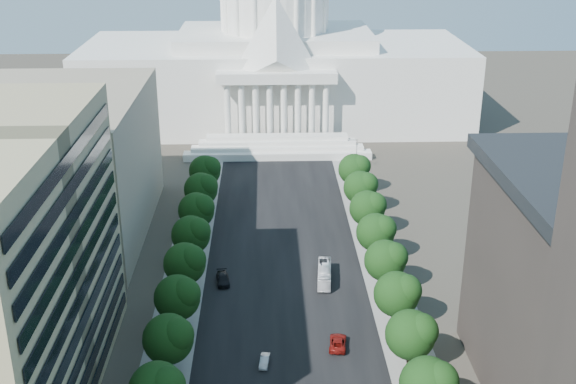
{
  "coord_description": "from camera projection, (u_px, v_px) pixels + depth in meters",
  "views": [
    {
      "loc": [
        -3.19,
        -43.23,
        65.91
      ],
      "look_at": [
        0.64,
        76.44,
        17.92
      ],
      "focal_mm": 45.0,
      "sensor_mm": 36.0,
      "label": 1
    }
  ],
  "objects": [
    {
      "name": "tree_r_e",
      "position": [
        399.0,
        293.0,
        118.35
      ],
      "size": [
        7.79,
        7.6,
        9.97
      ],
      "color": "#33261C",
      "rests_on": "ground"
    },
    {
      "name": "streetlight_f",
      "position": [
        354.0,
        151.0,
        188.39
      ],
      "size": [
        2.61,
        0.44,
        9.0
      ],
      "color": "gray",
      "rests_on": "ground"
    },
    {
      "name": "tree_r_d",
      "position": [
        413.0,
        334.0,
        107.22
      ],
      "size": [
        7.79,
        7.6,
        9.97
      ],
      "color": "#33261C",
      "rests_on": "ground"
    },
    {
      "name": "tree_r_i",
      "position": [
        362.0,
        187.0,
        162.88
      ],
      "size": [
        7.79,
        7.6,
        9.97
      ],
      "color": "#33261C",
      "rests_on": "ground"
    },
    {
      "name": "tree_r_c",
      "position": [
        430.0,
        383.0,
        96.08
      ],
      "size": [
        7.79,
        7.6,
        9.97
      ],
      "color": "#33261C",
      "rests_on": "ground"
    },
    {
      "name": "tree_l_e",
      "position": [
        179.0,
        297.0,
        117.28
      ],
      "size": [
        7.79,
        7.6,
        9.97
      ],
      "color": "#33261C",
      "rests_on": "ground"
    },
    {
      "name": "city_bus",
      "position": [
        324.0,
        274.0,
        135.01
      ],
      "size": [
        3.27,
        10.36,
        2.84
      ],
      "primitive_type": "imported",
      "rotation": [
        0.0,
        0.0,
        -0.09
      ],
      "color": "white",
      "rests_on": "ground"
    },
    {
      "name": "tree_l_i",
      "position": [
        202.0,
        188.0,
        161.81
      ],
      "size": [
        7.79,
        7.6,
        9.97
      ],
      "color": "#33261C",
      "rests_on": "ground"
    },
    {
      "name": "capitol",
      "position": [
        275.0,
        59.0,
        228.81
      ],
      "size": [
        120.0,
        56.0,
        73.0
      ],
      "color": "white",
      "rests_on": "ground"
    },
    {
      "name": "car_red",
      "position": [
        338.0,
        343.0,
        115.03
      ],
      "size": [
        3.34,
        5.97,
        1.58
      ],
      "primitive_type": "imported",
      "rotation": [
        0.0,
        0.0,
        3.01
      ],
      "color": "maroon",
      "rests_on": "ground"
    },
    {
      "name": "tree_l_f",
      "position": [
        186.0,
        263.0,
        128.41
      ],
      "size": [
        7.79,
        7.6,
        9.97
      ],
      "color": "#33261C",
      "rests_on": "ground"
    },
    {
      "name": "office_block_left_far",
      "position": [
        52.0,
        166.0,
        150.49
      ],
      "size": [
        38.0,
        52.0,
        30.0
      ],
      "primitive_type": "cube",
      "color": "gray",
      "rests_on": "ground"
    },
    {
      "name": "tree_l_d",
      "position": [
        170.0,
        338.0,
        106.15
      ],
      "size": [
        7.79,
        7.6,
        9.97
      ],
      "color": "#33261C",
      "rests_on": "ground"
    },
    {
      "name": "road_asphalt",
      "position": [
        283.0,
        248.0,
        148.22
      ],
      "size": [
        30.0,
        260.0,
        0.01
      ],
      "primitive_type": "cube",
      "color": "black",
      "rests_on": "ground"
    },
    {
      "name": "tree_r_f",
      "position": [
        387.0,
        260.0,
        129.48
      ],
      "size": [
        7.79,
        7.6,
        9.97
      ],
      "color": "#33261C",
      "rests_on": "ground"
    },
    {
      "name": "sidewalk_right",
      "position": [
        375.0,
        247.0,
        148.78
      ],
      "size": [
        8.0,
        260.0,
        0.02
      ],
      "primitive_type": "cube",
      "color": "gray",
      "rests_on": "ground"
    },
    {
      "name": "tree_l_j",
      "position": [
        206.0,
        170.0,
        172.95
      ],
      "size": [
        7.79,
        7.6,
        9.97
      ],
      "color": "#33261C",
      "rests_on": "ground"
    },
    {
      "name": "streetlight_c",
      "position": [
        408.0,
        296.0,
        118.81
      ],
      "size": [
        2.61,
        0.44,
        9.0
      ],
      "color": "gray",
      "rests_on": "ground"
    },
    {
      "name": "tree_r_g",
      "position": [
        377.0,
        231.0,
        140.62
      ],
      "size": [
        7.79,
        7.6,
        9.97
      ],
      "color": "#33261C",
      "rests_on": "ground"
    },
    {
      "name": "tree_l_h",
      "position": [
        198.0,
        209.0,
        150.68
      ],
      "size": [
        7.79,
        7.6,
        9.97
      ],
      "color": "#33261C",
      "rests_on": "ground"
    },
    {
      "name": "sidewalk_left",
      "position": [
        190.0,
        250.0,
        147.65
      ],
      "size": [
        8.0,
        260.0,
        0.02
      ],
      "primitive_type": "cube",
      "color": "gray",
      "rests_on": "ground"
    },
    {
      "name": "streetlight_d",
      "position": [
        384.0,
        232.0,
        142.0
      ],
      "size": [
        2.61,
        0.44,
        9.0
      ],
      "color": "gray",
      "rests_on": "ground"
    },
    {
      "name": "tree_r_h",
      "position": [
        369.0,
        207.0,
        151.75
      ],
      "size": [
        7.79,
        7.6,
        9.97
      ],
      "color": "#33261C",
      "rests_on": "ground"
    },
    {
      "name": "streetlight_e",
      "position": [
        367.0,
        186.0,
        165.2
      ],
      "size": [
        2.61,
        0.44,
        9.0
      ],
      "color": "gray",
      "rests_on": "ground"
    },
    {
      "name": "tree_l_g",
      "position": [
        192.0,
        234.0,
        139.55
      ],
      "size": [
        7.79,
        7.6,
        9.97
      ],
      "color": "#33261C",
      "rests_on": "ground"
    },
    {
      "name": "tree_r_j",
      "position": [
        355.0,
        168.0,
        174.01
      ],
      "size": [
        7.79,
        7.6,
        9.97
      ],
      "color": "#33261C",
      "rests_on": "ground"
    },
    {
      "name": "car_silver",
      "position": [
        265.0,
        361.0,
        110.61
      ],
      "size": [
        1.84,
        3.99,
        1.27
      ],
      "primitive_type": "imported",
      "rotation": [
        0.0,
        0.0,
        -0.13
      ],
      "color": "#B5B6BD",
      "rests_on": "ground"
    },
    {
      "name": "car_dark_b",
      "position": [
        223.0,
        279.0,
        134.44
      ],
      "size": [
        2.97,
        5.82,
        1.62
      ],
      "primitive_type": "imported",
      "rotation": [
        0.0,
        0.0,
        0.13
      ],
      "color": "black",
      "rests_on": "ground"
    }
  ]
}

